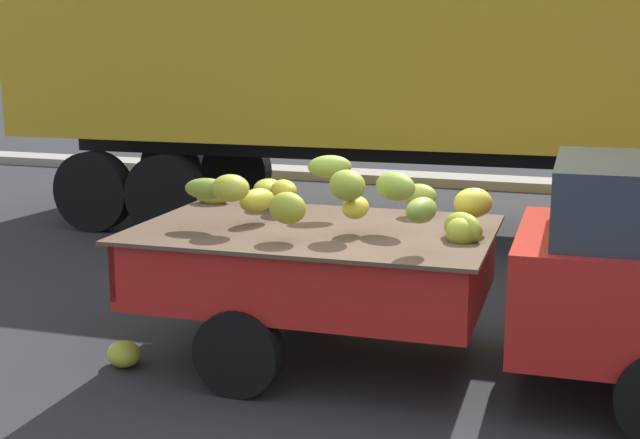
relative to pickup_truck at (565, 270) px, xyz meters
The scene contains 5 objects.
ground 1.50m from the pickup_truck, behind, with size 220.00×220.00×0.00m, color #28282B.
curb_strip 9.10m from the pickup_truck, 97.59° to the left, with size 80.00×0.80×0.16m, color gray.
pickup_truck is the anchor object (origin of this frame).
semi_trailer 5.47m from the pickup_truck, 109.78° to the left, with size 12.08×2.97×3.95m.
fallen_banana_bunch_near_tailgate 3.43m from the pickup_truck, 167.74° to the right, with size 0.31×0.26×0.20m, color #ACB02F.
Camera 1 is at (1.47, -6.11, 2.49)m, focal length 48.23 mm.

